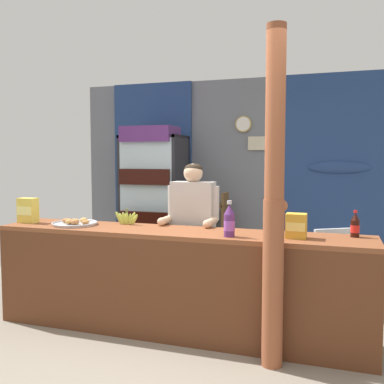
# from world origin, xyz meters

# --- Properties ---
(ground_plane) EXTENTS (6.82, 6.82, 0.00)m
(ground_plane) POSITION_xyz_m (0.00, 1.05, 0.00)
(ground_plane) COLOR gray
(back_wall_curtained) EXTENTS (4.66, 0.22, 2.64)m
(back_wall_curtained) POSITION_xyz_m (0.01, 2.67, 1.36)
(back_wall_curtained) COLOR slate
(back_wall_curtained) RESTS_ON ground
(stall_counter) EXTENTS (3.40, 0.58, 0.93)m
(stall_counter) POSITION_xyz_m (-0.14, 0.33, 0.58)
(stall_counter) COLOR brown
(stall_counter) RESTS_ON ground
(timber_post) EXTENTS (0.18, 0.16, 2.55)m
(timber_post) POSITION_xyz_m (0.78, 0.07, 1.22)
(timber_post) COLOR #995133
(timber_post) RESTS_ON ground
(drink_fridge) EXTENTS (0.80, 0.63, 1.99)m
(drink_fridge) POSITION_xyz_m (-1.09, 2.12, 1.09)
(drink_fridge) COLOR #232328
(drink_fridge) RESTS_ON ground
(bottle_shelf_rack) EXTENTS (0.48, 0.28, 1.13)m
(bottle_shelf_rack) POSITION_xyz_m (-0.39, 2.35, 0.59)
(bottle_shelf_rack) COLOR brown
(bottle_shelf_rack) RESTS_ON ground
(plastic_lawn_chair) EXTENTS (0.61, 0.61, 0.86)m
(plastic_lawn_chair) POSITION_xyz_m (1.13, 1.57, 0.49)
(plastic_lawn_chair) COLOR silver
(plastic_lawn_chair) RESTS_ON ground
(shopkeeper) EXTENTS (0.54, 0.42, 1.53)m
(shopkeeper) POSITION_xyz_m (-0.14, 0.92, 0.97)
(shopkeeper) COLOR #28282D
(shopkeeper) RESTS_ON ground
(soda_bottle_grape_soda) EXTENTS (0.09, 0.09, 0.30)m
(soda_bottle_grape_soda) POSITION_xyz_m (0.39, 0.29, 1.06)
(soda_bottle_grape_soda) COLOR #56286B
(soda_bottle_grape_soda) RESTS_ON stall_counter
(soda_bottle_cola) EXTENTS (0.07, 0.07, 0.22)m
(soda_bottle_cola) POSITION_xyz_m (1.37, 0.60, 1.03)
(soda_bottle_cola) COLOR black
(soda_bottle_cola) RESTS_ON stall_counter
(snack_box_choco_powder) EXTENTS (0.16, 0.14, 0.20)m
(snack_box_choco_powder) POSITION_xyz_m (0.92, 0.40, 1.03)
(snack_box_choco_powder) COLOR gold
(snack_box_choco_powder) RESTS_ON stall_counter
(snack_box_instant_noodle) EXTENTS (0.19, 0.11, 0.25)m
(snack_box_instant_noodle) POSITION_xyz_m (-1.71, 0.42, 1.06)
(snack_box_instant_noodle) COLOR #EAD14C
(snack_box_instant_noodle) RESTS_ON stall_counter
(pastry_tray) EXTENTS (0.43, 0.43, 0.07)m
(pastry_tray) POSITION_xyz_m (-1.18, 0.43, 0.95)
(pastry_tray) COLOR #BCBCC1
(pastry_tray) RESTS_ON stall_counter
(banana_bunch) EXTENTS (0.27, 0.05, 0.16)m
(banana_bunch) POSITION_xyz_m (-0.72, 0.62, 0.99)
(banana_bunch) COLOR #B7C647
(banana_bunch) RESTS_ON stall_counter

